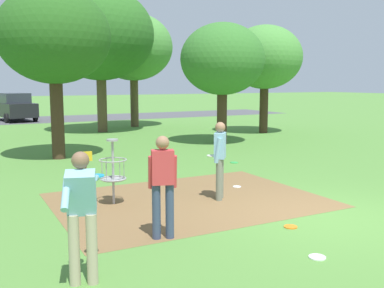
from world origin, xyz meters
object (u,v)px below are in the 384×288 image
at_px(frisbee_near_basket, 81,199).
at_px(tree_mid_right, 265,58).
at_px(player_waiting_left, 82,209).
at_px(player_throwing, 220,156).
at_px(frisbee_mid_grass, 234,163).
at_px(tree_mid_center, 222,60).
at_px(frisbee_far_left, 237,187).
at_px(disc_golf_basket, 110,169).
at_px(parked_car_leftmost, 15,107).
at_px(player_foreground_watching, 163,181).
at_px(frisbee_far_right, 317,257).
at_px(tree_near_left, 54,37).
at_px(tree_far_left, 133,47).
at_px(frisbee_scattered_a, 167,180).
at_px(frisbee_scattered_b, 291,227).
at_px(tree_mid_left, 100,35).

height_order(frisbee_near_basket, tree_mid_right, tree_mid_right).
xyz_separation_m(player_waiting_left, tree_mid_right, (12.40, 12.79, 2.78)).
bearing_deg(player_throwing, tree_mid_right, 49.10).
height_order(frisbee_mid_grass, tree_mid_center, tree_mid_center).
relative_size(frisbee_near_basket, frisbee_far_left, 1.06).
height_order(disc_golf_basket, parked_car_leftmost, parked_car_leftmost).
height_order(player_foreground_watching, frisbee_far_left, player_foreground_watching).
bearing_deg(player_waiting_left, tree_mid_center, 50.93).
bearing_deg(frisbee_far_right, player_waiting_left, 166.81).
distance_m(frisbee_far_left, tree_near_left, 8.03).
bearing_deg(disc_golf_basket, tree_far_left, 67.79).
distance_m(frisbee_far_left, frisbee_scattered_a, 1.92).
distance_m(player_foreground_watching, frisbee_mid_grass, 7.23).
xyz_separation_m(disc_golf_basket, player_waiting_left, (-1.44, -3.46, 0.23)).
bearing_deg(disc_golf_basket, frisbee_mid_grass, 29.98).
height_order(frisbee_far_right, frisbee_scattered_b, same).
bearing_deg(frisbee_far_left, frisbee_near_basket, 170.77).
xyz_separation_m(frisbee_far_left, tree_mid_center, (3.80, 6.91, 3.47)).
bearing_deg(frisbee_mid_grass, player_foreground_watching, -132.51).
distance_m(frisbee_mid_grass, tree_mid_center, 5.74).
bearing_deg(player_throwing, parked_car_leftmost, 94.01).
relative_size(frisbee_scattered_b, tree_mid_right, 0.04).
bearing_deg(frisbee_scattered_a, parked_car_leftmost, 93.85).
height_order(frisbee_mid_grass, tree_near_left, tree_near_left).
height_order(player_waiting_left, frisbee_far_left, player_waiting_left).
xyz_separation_m(frisbee_mid_grass, tree_far_left, (1.31, 12.52, 4.50)).
height_order(player_foreground_watching, player_waiting_left, same).
bearing_deg(frisbee_far_right, tree_mid_right, 55.97).
relative_size(player_foreground_watching, tree_near_left, 0.30).
bearing_deg(tree_far_left, frisbee_far_right, -102.88).
xyz_separation_m(disc_golf_basket, frisbee_scattered_b, (2.37, -2.95, -0.74)).
height_order(tree_mid_right, tree_far_left, tree_far_left).
distance_m(tree_mid_right, tree_far_left, 7.69).
distance_m(disc_golf_basket, tree_near_left, 7.10).
bearing_deg(tree_mid_right, frisbee_near_basket, -142.81).
bearing_deg(disc_golf_basket, player_throwing, -17.83).
xyz_separation_m(tree_mid_center, tree_mid_right, (3.94, 2.37, 0.29)).
bearing_deg(frisbee_far_left, player_foreground_watching, -141.41).
distance_m(frisbee_mid_grass, frisbee_far_right, 7.77).
height_order(player_foreground_watching, tree_mid_right, tree_mid_right).
xyz_separation_m(player_throwing, tree_mid_left, (1.59, 14.28, 3.97)).
bearing_deg(tree_mid_right, tree_near_left, -164.32).
xyz_separation_m(player_throwing, player_waiting_left, (-3.69, -2.74, 0.02)).
bearing_deg(parked_car_leftmost, frisbee_far_left, -83.41).
height_order(frisbee_mid_grass, tree_far_left, tree_far_left).
relative_size(tree_mid_right, parked_car_leftmost, 1.21).
xyz_separation_m(frisbee_far_right, tree_far_left, (4.49, 19.62, 4.50)).
distance_m(tree_mid_right, parked_car_leftmost, 17.17).
bearing_deg(tree_mid_right, frisbee_far_right, -124.03).
xyz_separation_m(player_waiting_left, tree_mid_left, (5.28, 17.02, 3.95)).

